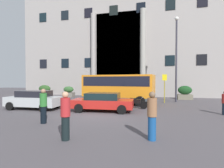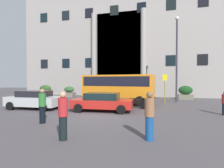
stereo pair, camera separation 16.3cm
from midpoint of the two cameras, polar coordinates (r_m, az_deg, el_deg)
ground_plane at (r=11.43m, az=-4.97°, el=-10.43°), size 80.00×64.00×0.12m
office_building_facade at (r=29.59m, az=6.85°, el=18.42°), size 33.22×9.62×21.96m
orange_minibus at (r=16.42m, az=2.46°, el=-0.85°), size 6.94×3.30×2.75m
bus_stop_sign at (r=17.66m, az=17.48°, el=-0.44°), size 0.44×0.08×2.83m
hedge_planter_entrance_left at (r=21.58m, az=23.57°, el=-2.76°), size 1.62×0.89×1.60m
hedge_planter_entrance_right at (r=25.53m, az=-21.19°, el=-2.16°), size 1.84×0.94×1.57m
hedge_planter_west at (r=21.36m, az=2.57°, el=-2.91°), size 2.03×0.76×1.43m
hedge_planter_far_east at (r=23.70m, az=-13.93°, el=-2.54°), size 1.46×1.00×1.42m
parked_hatchback_near at (r=14.74m, az=-24.21°, el=-4.73°), size 4.21×2.13×1.44m
parked_sedan_second at (r=12.52m, az=-2.88°, el=-5.90°), size 4.51×2.26×1.33m
motorcycle_near_kerb at (r=13.77m, az=7.88°, el=-6.25°), size 1.93×0.55×0.89m
motorcycle_far_end at (r=17.01m, az=-21.13°, el=-4.88°), size 1.97×0.55×0.89m
pedestrian_woman_dark_dress at (r=6.76m, az=-15.39°, el=-10.08°), size 0.36×0.36×1.84m
pedestrian_man_red_shirt at (r=6.66m, az=13.13°, el=-10.26°), size 0.36×0.36×1.84m
pedestrian_man_crossing at (r=9.69m, az=-21.82°, el=-6.76°), size 0.36×0.36×1.81m
lamppost_plaza_centre at (r=19.03m, az=21.07°, el=9.61°), size 0.40×0.40×8.79m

